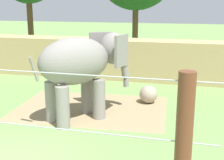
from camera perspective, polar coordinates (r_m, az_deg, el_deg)
name	(u,v)px	position (r m, az deg, el deg)	size (l,w,h in m)	color
dirt_patch	(91,108)	(13.16, -3.80, -5.14)	(6.18, 4.27, 0.01)	#937F5B
embankment_wall	(109,58)	(18.36, -0.56, 3.99)	(36.00, 1.80, 2.25)	tan
elephant	(82,64)	(11.60, -5.40, 2.94)	(3.34, 3.74, 3.17)	gray
enrichment_ball	(148,94)	(13.82, 6.63, -2.58)	(0.78, 0.78, 0.78)	gray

